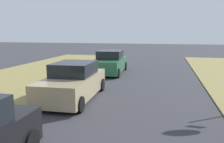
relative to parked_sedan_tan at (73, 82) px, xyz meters
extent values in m
cylinder|color=black|center=(0.81, -4.73, -0.42)|extent=(0.22, 0.61, 0.60)
cube|color=tan|center=(0.00, -0.04, -0.13)|extent=(1.95, 4.45, 0.85)
cube|color=black|center=(-0.01, 0.18, 0.57)|extent=(1.66, 2.07, 0.56)
cylinder|color=black|center=(0.92, -1.67, -0.42)|extent=(0.22, 0.61, 0.60)
cylinder|color=black|center=(-0.82, -1.72, -0.42)|extent=(0.22, 0.61, 0.60)
cylinder|color=black|center=(0.82, 1.63, -0.42)|extent=(0.22, 0.61, 0.60)
cylinder|color=black|center=(-0.92, 1.58, -0.42)|extent=(0.22, 0.61, 0.60)
cube|color=#28663D|center=(0.03, 6.68, -0.13)|extent=(1.95, 4.45, 0.85)
cube|color=black|center=(0.02, 6.90, 0.57)|extent=(1.66, 2.07, 0.56)
cylinder|color=black|center=(0.95, 5.06, -0.42)|extent=(0.22, 0.61, 0.60)
cylinder|color=black|center=(-0.79, 5.01, -0.42)|extent=(0.22, 0.61, 0.60)
cylinder|color=black|center=(0.85, 8.36, -0.42)|extent=(0.22, 0.61, 0.60)
cylinder|color=black|center=(-0.89, 8.31, -0.42)|extent=(0.22, 0.61, 0.60)
camera|label=1|loc=(3.90, -9.49, 2.16)|focal=38.33mm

